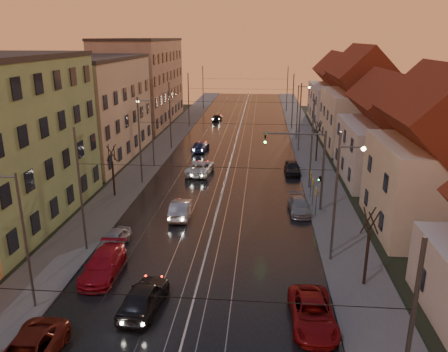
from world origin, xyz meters
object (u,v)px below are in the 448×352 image
(parked_right_0, at_px, (313,313))
(parked_right_1, at_px, (299,206))
(parked_left_3, at_px, (114,239))
(driving_car_1, at_px, (180,209))
(driving_car_2, at_px, (200,168))
(street_lamp_2, at_px, (150,126))
(street_lamp_0, at_px, (18,229))
(parked_left_2, at_px, (103,265))
(driving_car_3, at_px, (200,146))
(street_lamp_1, at_px, (341,189))
(traffic_light_mast, at_px, (312,161))
(driving_car_4, at_px, (217,118))
(parked_right_2, at_px, (292,168))
(street_lamp_3, at_px, (300,107))
(driving_car_0, at_px, (144,297))

(parked_right_0, height_order, parked_right_1, parked_right_0)
(parked_right_1, bearing_deg, parked_left_3, -153.71)
(driving_car_1, height_order, driving_car_2, driving_car_2)
(street_lamp_2, bearing_deg, driving_car_2, -19.28)
(street_lamp_0, distance_m, parked_left_2, 6.36)
(parked_left_2, bearing_deg, parked_right_0, -19.01)
(driving_car_3, distance_m, parked_left_3, 28.41)
(driving_car_1, bearing_deg, street_lamp_1, 151.46)
(street_lamp_2, bearing_deg, parked_left_2, -83.14)
(traffic_light_mast, bearing_deg, street_lamp_0, -136.90)
(street_lamp_2, bearing_deg, parked_right_1, -37.41)
(driving_car_3, bearing_deg, driving_car_1, 98.20)
(street_lamp_1, bearing_deg, street_lamp_0, -156.28)
(parked_right_0, bearing_deg, driving_car_4, 98.84)
(driving_car_1, bearing_deg, parked_right_2, -131.00)
(driving_car_1, bearing_deg, parked_left_3, 54.02)
(parked_right_1, bearing_deg, street_lamp_3, 82.91)
(street_lamp_3, xyz_separation_m, driving_car_1, (-12.11, -30.30, -4.15))
(traffic_light_mast, distance_m, parked_left_3, 17.40)
(traffic_light_mast, bearing_deg, parked_right_0, -94.83)
(driving_car_3, bearing_deg, parked_right_1, 123.95)
(street_lamp_0, height_order, street_lamp_3, same)
(traffic_light_mast, height_order, driving_car_4, traffic_light_mast)
(street_lamp_0, height_order, driving_car_0, street_lamp_0)
(parked_left_2, bearing_deg, street_lamp_1, 13.27)
(street_lamp_0, relative_size, driving_car_0, 1.72)
(driving_car_2, relative_size, parked_right_2, 1.32)
(traffic_light_mast, xyz_separation_m, driving_car_3, (-12.46, 20.07, -3.95))
(driving_car_3, xyz_separation_m, driving_car_4, (-0.01, 21.97, -0.02))
(street_lamp_3, distance_m, parked_left_3, 39.81)
(driving_car_2, height_order, driving_car_3, driving_car_2)
(traffic_light_mast, bearing_deg, parked_right_1, -155.39)
(street_lamp_3, distance_m, driving_car_3, 16.28)
(street_lamp_3, xyz_separation_m, parked_right_1, (-1.99, -28.41, -4.27))
(parked_left_3, distance_m, parked_right_2, 23.73)
(parked_right_0, xyz_separation_m, parked_right_1, (0.48, 15.69, -0.07))
(driving_car_2, xyz_separation_m, parked_right_0, (9.67, -25.98, -0.07))
(parked_right_0, bearing_deg, parked_right_2, 86.82)
(parked_right_1, bearing_deg, driving_car_2, 131.55)
(traffic_light_mast, height_order, parked_left_2, traffic_light_mast)
(driving_car_2, xyz_separation_m, driving_car_3, (-1.44, 10.20, -0.11))
(street_lamp_3, height_order, driving_car_0, street_lamp_3)
(driving_car_2, relative_size, parked_left_2, 1.07)
(driving_car_4, bearing_deg, driving_car_3, 92.98)
(street_lamp_3, height_order, driving_car_2, street_lamp_3)
(parked_left_3, bearing_deg, street_lamp_3, 73.93)
(driving_car_3, height_order, parked_right_0, parked_right_0)
(driving_car_2, height_order, parked_right_2, driving_car_2)
(street_lamp_1, distance_m, driving_car_4, 52.02)
(driving_car_4, relative_size, parked_right_0, 0.75)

